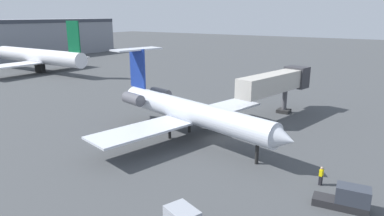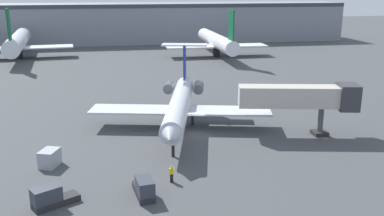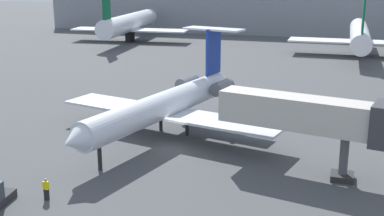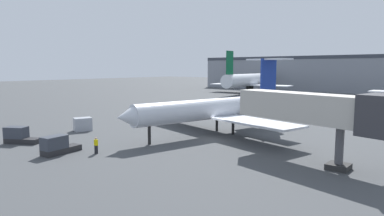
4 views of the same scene
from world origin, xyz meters
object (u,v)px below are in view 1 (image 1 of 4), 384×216
at_px(jet_bridge, 278,82).
at_px(baggage_tug_lead, 347,199).
at_px(regional_jet, 186,110).
at_px(parked_airliner_west_mid, 39,57).
at_px(ground_crew_marshaller, 321,176).

bearing_deg(jet_bridge, baggage_tug_lead, -148.01).
bearing_deg(regional_jet, parked_airliner_west_mid, 71.95).
relative_size(baggage_tug_lead, parked_airliner_west_mid, 0.13).
bearing_deg(baggage_tug_lead, jet_bridge, 31.99).
bearing_deg(ground_crew_marshaller, parked_airliner_west_mid, 73.37).
height_order(ground_crew_marshaller, parked_airliner_west_mid, parked_airliner_west_mid).
bearing_deg(jet_bridge, ground_crew_marshaller, -149.89).
distance_m(regional_jet, baggage_tug_lead, 20.26).
distance_m(regional_jet, parked_airliner_west_mid, 60.63).
bearing_deg(parked_airliner_west_mid, baggage_tug_lead, -108.04).
xyz_separation_m(baggage_tug_lead, parked_airliner_west_mid, (24.99, 76.75, 3.27)).
height_order(regional_jet, ground_crew_marshaller, regional_jet).
xyz_separation_m(jet_bridge, parked_airliner_west_mid, (3.70, 63.45, -0.83)).
bearing_deg(jet_bridge, regional_jet, 158.93).
distance_m(ground_crew_marshaller, parked_airliner_west_mid, 77.46).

